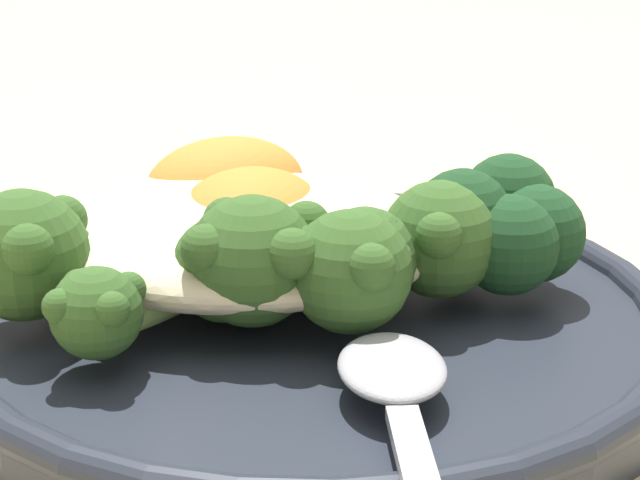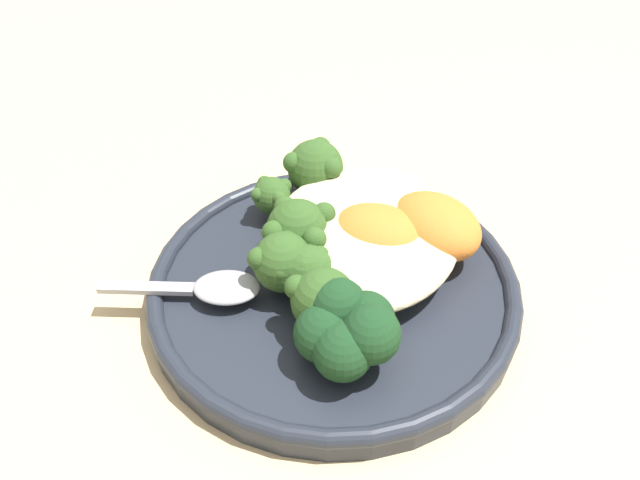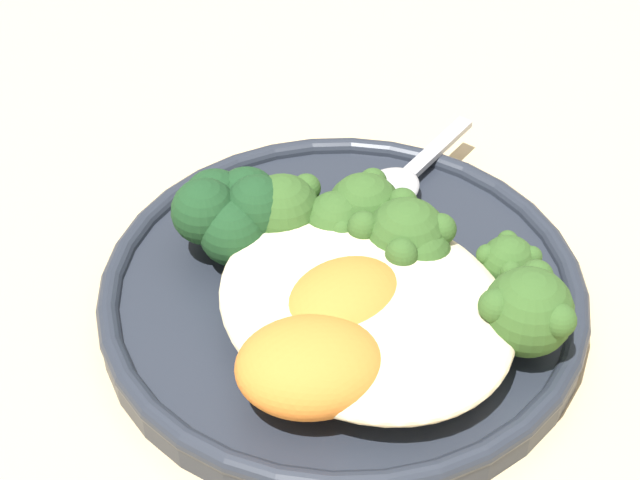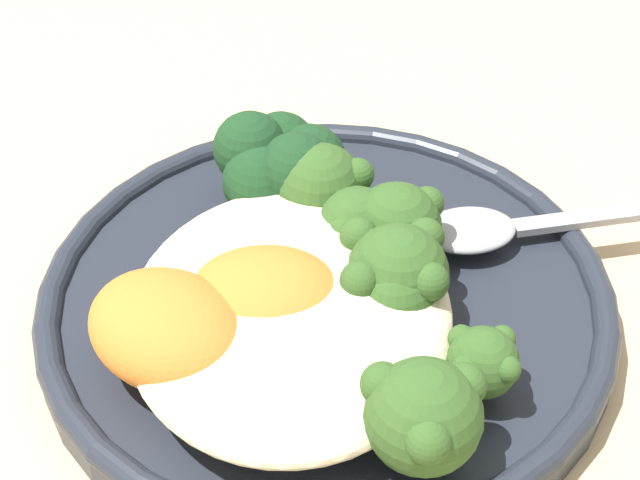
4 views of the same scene
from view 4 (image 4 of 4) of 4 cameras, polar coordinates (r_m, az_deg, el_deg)
name	(u,v)px [view 4 (image 4 of 4)]	position (r m, az deg, el deg)	size (l,w,h in m)	color
ground_plane	(356,322)	(0.48, 1.93, -4.38)	(4.00, 4.00, 0.00)	#D6B784
plate	(326,311)	(0.47, 0.34, -3.79)	(0.26, 0.26, 0.02)	#232833
quinoa_mound	(290,312)	(0.44, -1.63, -3.89)	(0.16, 0.13, 0.03)	beige
broccoli_stalk_0	(397,399)	(0.40, 4.15, -8.46)	(0.11, 0.10, 0.04)	#8EB25B
broccoli_stalk_1	(426,350)	(0.43, 5.67, -5.88)	(0.06, 0.11, 0.03)	#8EB25B
broccoli_stalk_2	(373,300)	(0.44, 2.87, -3.23)	(0.04, 0.09, 0.04)	#8EB25B
broccoli_stalk_3	(389,276)	(0.44, 3.72, -1.92)	(0.04, 0.09, 0.04)	#8EB25B
broccoli_stalk_4	(385,235)	(0.47, 3.50, 0.28)	(0.07, 0.09, 0.04)	#8EB25B
broccoli_stalk_5	(350,242)	(0.47, 1.61, -0.11)	(0.08, 0.08, 0.04)	#8EB25B
broccoli_stalk_6	(314,205)	(0.48, -0.34, 1.90)	(0.10, 0.05, 0.04)	#8EB25B
sweet_potato_chunk_0	(169,330)	(0.43, -8.07, -4.78)	(0.07, 0.06, 0.04)	orange
sweet_potato_chunk_1	(268,300)	(0.44, -2.78, -3.22)	(0.07, 0.06, 0.04)	orange
kale_tuft	(280,161)	(0.50, -2.17, 4.21)	(0.06, 0.06, 0.04)	#193D1E
spoon	(486,228)	(0.50, 8.83, 0.61)	(0.04, 0.11, 0.01)	#A3A3A8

